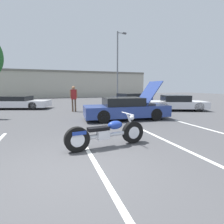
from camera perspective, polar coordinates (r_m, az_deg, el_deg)
name	(u,v)px	position (r m, az deg, el deg)	size (l,w,h in m)	color
ground_plane	(78,168)	(4.18, -10.90, -17.49)	(80.00, 80.00, 0.00)	#474749
parking_stripe_middle	(89,152)	(5.05, -7.67, -12.70)	(0.12, 5.93, 0.01)	white
parking_stripe_back	(169,142)	(6.13, 17.97, -9.23)	(0.12, 5.93, 0.01)	white
far_building	(54,83)	(31.40, -18.52, 8.83)	(32.00, 4.20, 4.40)	#B2AD9E
light_pole	(118,64)	(22.64, 1.96, 15.44)	(1.21, 0.28, 8.48)	slate
motorcycle	(107,134)	(5.26, -1.76, -7.05)	(2.53, 0.70, 0.99)	black
show_car_hood_open	(126,109)	(9.74, 4.68, 1.14)	(4.76, 2.14, 2.11)	navy
parked_car_mid_right_row	(131,99)	(18.09, 6.06, 4.27)	(4.81, 2.96, 1.13)	navy
parked_car_mid_left_row	(18,103)	(16.29, -28.24, 2.75)	(5.11, 3.27, 1.04)	silver
parked_car_right_row	(177,103)	(14.29, 20.35, 2.77)	(4.53, 3.20, 1.17)	silver
spectator_by_show_car	(74,96)	(12.92, -12.40, 5.02)	(0.52, 0.24, 1.85)	brown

